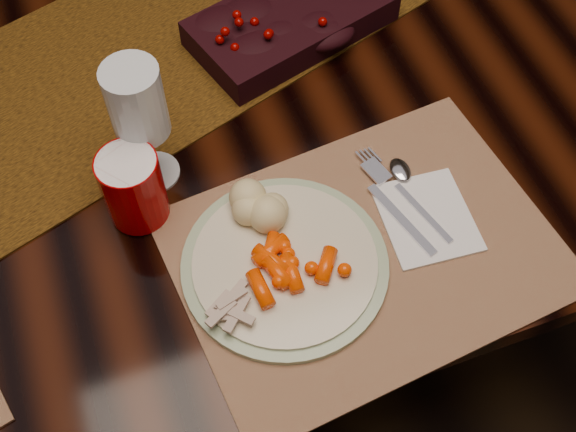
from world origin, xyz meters
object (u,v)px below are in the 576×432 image
object	(u,v)px
turkey_shreds	(230,306)
napkin	(427,218)
wine_glass	(143,127)
centerpiece	(291,17)
mashed_potatoes	(255,200)
baby_carrots	(286,264)
dining_table	(237,219)
dinner_plate	(285,264)
placemat_main	(365,251)
red_cup	(133,188)

from	to	relation	value
turkey_shreds	napkin	size ratio (longest dim) A/B	0.47
napkin	wine_glass	size ratio (longest dim) A/B	0.67
centerpiece	mashed_potatoes	size ratio (longest dim) A/B	3.54
baby_carrots	mashed_potatoes	size ratio (longest dim) A/B	1.35
dining_table	dinner_plate	world-z (taller)	dinner_plate
baby_carrots	napkin	size ratio (longest dim) A/B	0.88
placemat_main	baby_carrots	xyz separation A→B (m)	(-0.11, 0.00, 0.03)
napkin	baby_carrots	bearing A→B (deg)	-171.65
dinner_plate	placemat_main	bearing A→B (deg)	-7.03
baby_carrots	red_cup	bearing A→B (deg)	134.32
dining_table	red_cup	distance (m)	0.50
mashed_potatoes	wine_glass	xyz separation A→B (m)	(-0.11, 0.12, 0.06)
wine_glass	red_cup	bearing A→B (deg)	-120.75
centerpiece	napkin	bearing A→B (deg)	-82.90
dinner_plate	baby_carrots	size ratio (longest dim) A/B	2.22
napkin	dinner_plate	bearing A→B (deg)	-174.31
turkey_shreds	red_cup	distance (m)	0.20
mashed_potatoes	turkey_shreds	bearing A→B (deg)	-121.08
baby_carrots	wine_glass	distance (m)	0.25
turkey_shreds	placemat_main	bearing A→B (deg)	7.81
placemat_main	wine_glass	world-z (taller)	wine_glass
baby_carrots	napkin	world-z (taller)	baby_carrots
napkin	mashed_potatoes	bearing A→B (deg)	163.72
dining_table	turkey_shreds	bearing A→B (deg)	-105.29
mashed_potatoes	wine_glass	distance (m)	0.17
placemat_main	wine_glass	xyz separation A→B (m)	(-0.22, 0.21, 0.10)
red_cup	wine_glass	bearing A→B (deg)	59.25
turkey_shreds	red_cup	size ratio (longest dim) A/B	0.58
mashed_potatoes	turkey_shreds	xyz separation A→B (m)	(-0.07, -0.12, -0.02)
dining_table	red_cup	xyz separation A→B (m)	(-0.17, -0.18, 0.43)
centerpiece	red_cup	world-z (taller)	red_cup
baby_carrots	red_cup	world-z (taller)	red_cup
mashed_potatoes	napkin	size ratio (longest dim) A/B	0.65
dining_table	placemat_main	distance (m)	0.51
baby_carrots	turkey_shreds	distance (m)	0.09
dinner_plate	napkin	size ratio (longest dim) A/B	1.97
napkin	red_cup	world-z (taller)	red_cup
turkey_shreds	baby_carrots	bearing A→B (deg)	19.70
placemat_main	centerpiece	bearing A→B (deg)	77.58
mashed_potatoes	napkin	distance (m)	0.23
placemat_main	napkin	bearing A→B (deg)	4.48
dining_table	placemat_main	size ratio (longest dim) A/B	3.77
dining_table	mashed_potatoes	distance (m)	0.48
placemat_main	mashed_potatoes	size ratio (longest dim) A/B	5.46
mashed_potatoes	turkey_shreds	distance (m)	0.14
dining_table	mashed_potatoes	xyz separation A→B (m)	(-0.02, -0.24, 0.42)
napkin	wine_glass	bearing A→B (deg)	152.76
centerpiece	placemat_main	size ratio (longest dim) A/B	0.65
centerpiece	baby_carrots	size ratio (longest dim) A/B	2.62
dining_table	centerpiece	bearing A→B (deg)	27.71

